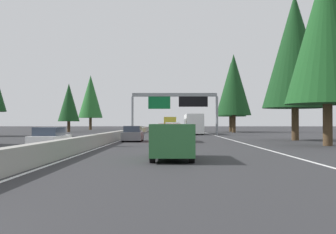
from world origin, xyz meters
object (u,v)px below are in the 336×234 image
Objects in this scene: conifer_right_far at (231,90)px; box_truck_near_center at (170,124)px; sedan_mid_right at (133,134)px; conifer_right_near at (295,51)px; conifer_right_foreground at (327,30)px; oncoming_near at (50,139)px; sign_gantry_overhead at (176,102)px; sedan_far_left at (171,130)px; sedan_mid_left at (185,127)px; minivan_mid_center at (170,132)px; bus_near_right at (193,123)px; conifer_left_mid at (69,103)px; minivan_distant_a at (172,139)px; pickup_far_center at (172,129)px; conifer_right_mid at (234,85)px; conifer_left_far at (91,97)px.

box_truck_near_center is at bearing 93.05° from conifer_right_far.
conifer_right_near is at bearing -81.52° from sedan_mid_right.
conifer_right_near is at bearing -3.23° from conifer_right_foreground.
sign_gantry_overhead is at bearing 164.72° from oncoming_near.
sedan_far_left is at bearing 25.90° from conifer_right_near.
conifer_right_near is at bearing -163.27° from box_truck_near_center.
minivan_mid_center is at bearing 176.73° from sedan_mid_left.
oncoming_near is (-37.12, 11.62, -1.03)m from bus_near_right.
sedan_mid_left is 33.86m from conifer_left_mid.
minivan_distant_a and minivan_mid_center have the same top height.
bus_near_right is at bearing 21.32° from conifer_right_near.
pickup_far_center is 9.44m from bus_near_right.
conifer_right_foreground reaches higher than conifer_left_mid.
box_truck_near_center is (27.83, 0.30, 0.70)m from pickup_far_center.
conifer_right_near is 1.02× the size of conifer_right_mid.
conifer_left_far is at bearing 46.77° from conifer_right_mid.
conifer_right_far is (8.06, -0.66, -0.25)m from conifer_right_mid.
conifer_left_far reaches higher than bus_near_right.
pickup_far_center is at bearing -12.93° from sedan_mid_right.
pickup_far_center is (16.63, -3.82, 0.23)m from sedan_mid_right.
minivan_mid_center is 40.34m from conifer_right_mid.
conifer_right_foreground is at bearing 101.75° from oncoming_near.
conifer_right_far is at bearing -35.73° from sedan_far_left.
minivan_distant_a is at bearing 179.70° from pickup_far_center.
conifer_right_near is at bearing -29.98° from minivan_distant_a.
bus_near_right is at bearing -123.89° from conifer_left_mid.
conifer_right_near is 1.56× the size of conifer_left_mid.
conifer_right_near is (21.71, -12.52, 8.09)m from minivan_distant_a.
conifer_right_near is at bearing -139.06° from pickup_far_center.
conifer_right_foreground is at bearing -166.92° from box_truck_near_center.
conifer_right_far is (64.42, -12.39, 7.68)m from minivan_distant_a.
conifer_right_mid is at bearing -17.44° from minivan_mid_center.
oncoming_near is 0.31× the size of conifer_left_far.
bus_near_right is (25.42, -7.18, 1.03)m from sedan_mid_right.
pickup_far_center is 0.38× the size of conifer_right_mid.
conifer_right_far is at bearing -83.17° from conifer_left_mid.
bus_near_right is at bearing -20.91° from pickup_far_center.
conifer_right_far reaches higher than sign_gantry_overhead.
sedan_far_left is 1.00× the size of oncoming_near.
minivan_distant_a is 0.35× the size of conifer_right_far.
conifer_right_mid is (37.74, -11.86, 7.94)m from minivan_mid_center.
conifer_right_foreground reaches higher than box_truck_near_center.
conifer_right_mid is (20.44, -11.54, 7.97)m from pickup_far_center.
conifer_right_near reaches higher than conifer_right_far.
minivan_mid_center is 15.99m from conifer_right_foreground.
minivan_distant_a is at bearing 168.25° from conifer_right_mid.
sedan_far_left is 29.67m from conifer_right_near.
bus_near_right is 0.77× the size of conifer_right_near.
conifer_right_far is (42.71, 0.13, -0.41)m from conifer_right_near.
sedan_mid_right is at bearing 79.16° from minivan_mid_center.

